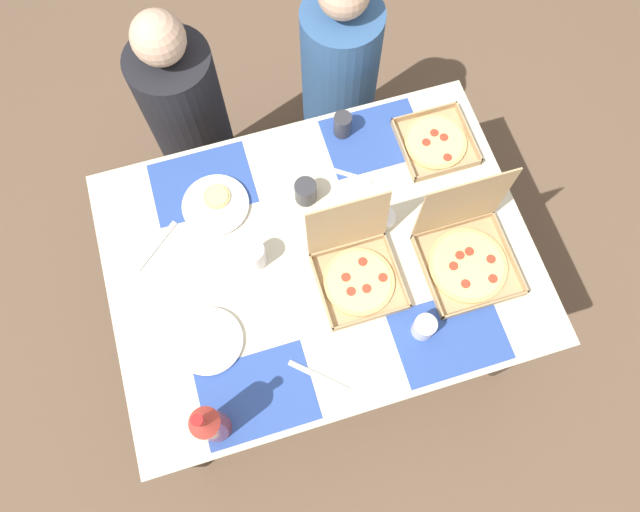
# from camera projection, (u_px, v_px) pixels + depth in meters

# --- Properties ---
(ground_plane) EXTENTS (6.00, 6.00, 0.00)m
(ground_plane) POSITION_uv_depth(u_px,v_px,m) (320.00, 311.00, 2.69)
(ground_plane) COLOR brown
(dining_table) EXTENTS (1.46, 1.08, 0.76)m
(dining_table) POSITION_uv_depth(u_px,v_px,m) (320.00, 266.00, 2.08)
(dining_table) COLOR #3F3328
(dining_table) RESTS_ON ground_plane
(placemat_near_left) EXTENTS (0.36, 0.26, 0.00)m
(placemat_near_left) POSITION_uv_depth(u_px,v_px,m) (257.00, 395.00, 1.82)
(placemat_near_left) COLOR #2D4C9E
(placemat_near_left) RESTS_ON dining_table
(placemat_near_right) EXTENTS (0.36, 0.26, 0.00)m
(placemat_near_right) POSITION_uv_depth(u_px,v_px,m) (450.00, 336.00, 1.89)
(placemat_near_right) COLOR #2D4C9E
(placemat_near_right) RESTS_ON dining_table
(placemat_far_left) EXTENTS (0.36, 0.26, 0.00)m
(placemat_far_left) POSITION_uv_depth(u_px,v_px,m) (202.00, 183.00, 2.08)
(placemat_far_left) COLOR #2D4C9E
(placemat_far_left) RESTS_ON dining_table
(placemat_far_right) EXTENTS (0.36, 0.26, 0.00)m
(placemat_far_right) POSITION_uv_depth(u_px,v_px,m) (374.00, 138.00, 2.14)
(placemat_far_right) COLOR #2D4C9E
(placemat_far_right) RESTS_ON dining_table
(pizza_box_center) EXTENTS (0.27, 0.30, 0.31)m
(pizza_box_center) POSITION_uv_depth(u_px,v_px,m) (357.00, 269.00, 1.91)
(pizza_box_center) COLOR tan
(pizza_box_center) RESTS_ON dining_table
(pizza_box_corner_left) EXTENTS (0.31, 0.31, 0.34)m
(pizza_box_corner_left) POSITION_uv_depth(u_px,v_px,m) (467.00, 252.00, 1.93)
(pizza_box_corner_left) COLOR tan
(pizza_box_corner_left) RESTS_ON dining_table
(pizza_box_edge_far) EXTENTS (0.26, 0.26, 0.04)m
(pizza_box_edge_far) POSITION_uv_depth(u_px,v_px,m) (435.00, 142.00, 2.12)
(pizza_box_edge_far) COLOR tan
(pizza_box_edge_far) RESTS_ON dining_table
(plate_near_right) EXTENTS (0.24, 0.24, 0.03)m
(plate_near_right) POSITION_uv_depth(u_px,v_px,m) (216.00, 204.00, 2.04)
(plate_near_right) COLOR white
(plate_near_right) RESTS_ON dining_table
(plate_far_right) EXTENTS (0.23, 0.23, 0.02)m
(plate_far_right) POSITION_uv_depth(u_px,v_px,m) (209.00, 341.00, 1.87)
(plate_far_right) COLOR white
(plate_far_right) RESTS_ON dining_table
(soda_bottle) EXTENTS (0.09, 0.09, 0.32)m
(soda_bottle) POSITION_uv_depth(u_px,v_px,m) (210.00, 425.00, 1.66)
(soda_bottle) COLOR #B2382D
(soda_bottle) RESTS_ON dining_table
(cup_clear_right) EXTENTS (0.07, 0.07, 0.09)m
(cup_clear_right) POSITION_uv_depth(u_px,v_px,m) (424.00, 327.00, 1.85)
(cup_clear_right) COLOR silver
(cup_clear_right) RESTS_ON dining_table
(cup_spare) EXTENTS (0.07, 0.07, 0.10)m
(cup_spare) POSITION_uv_depth(u_px,v_px,m) (343.00, 125.00, 2.11)
(cup_spare) COLOR #333338
(cup_spare) RESTS_ON dining_table
(cup_clear_left) EXTENTS (0.08, 0.08, 0.09)m
(cup_clear_left) POSITION_uv_depth(u_px,v_px,m) (306.00, 192.00, 2.02)
(cup_clear_left) COLOR #333338
(cup_clear_left) RESTS_ON dining_table
(cup_dark) EXTENTS (0.08, 0.08, 0.11)m
(cup_dark) POSITION_uv_depth(u_px,v_px,m) (254.00, 256.00, 1.93)
(cup_dark) COLOR silver
(cup_dark) RESTS_ON dining_table
(condiment_bowl) EXTENTS (0.08, 0.08, 0.04)m
(condiment_bowl) POSITION_uv_depth(u_px,v_px,m) (384.00, 218.00, 2.01)
(condiment_bowl) COLOR white
(condiment_bowl) RESTS_ON dining_table
(knife_by_far_right) EXTENTS (0.17, 0.15, 0.00)m
(knife_by_far_right) POSITION_uv_depth(u_px,v_px,m) (157.00, 245.00, 1.99)
(knife_by_far_right) COLOR #B7B7BC
(knife_by_far_right) RESTS_ON dining_table
(knife_by_far_left) EXTENTS (0.17, 0.15, 0.00)m
(knife_by_far_left) POSITION_uv_depth(u_px,v_px,m) (318.00, 376.00, 1.84)
(knife_by_far_left) COLOR #B7B7BC
(knife_by_far_left) RESTS_ON dining_table
(knife_by_near_right) EXTENTS (0.18, 0.14, 0.00)m
(knife_by_near_right) POSITION_uv_depth(u_px,v_px,m) (344.00, 174.00, 2.09)
(knife_by_near_right) COLOR #B7B7BC
(knife_by_near_right) RESTS_ON dining_table
(diner_left_seat) EXTENTS (0.32, 0.32, 1.15)m
(diner_left_seat) POSITION_uv_depth(u_px,v_px,m) (192.00, 127.00, 2.44)
(diner_left_seat) COLOR black
(diner_left_seat) RESTS_ON ground_plane
(diner_right_seat) EXTENTS (0.32, 0.32, 1.16)m
(diner_right_seat) POSITION_uv_depth(u_px,v_px,m) (339.00, 89.00, 2.50)
(diner_right_seat) COLOR #33598C
(diner_right_seat) RESTS_ON ground_plane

